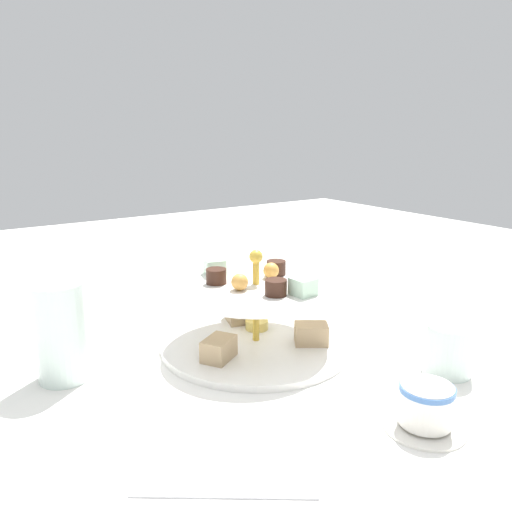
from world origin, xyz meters
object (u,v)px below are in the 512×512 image
water_glass_tall_right (62,331)px  butter_knife_left (174,289)px  tiered_serving_stand (256,318)px  water_glass_short_left (448,349)px  teacup_with_saucer (426,408)px  butter_knife_right (224,492)px

water_glass_tall_right → butter_knife_left: 0.39m
tiered_serving_stand → water_glass_short_left: tiered_serving_stand is taller
water_glass_tall_right → teacup_with_saucer: bearing=-138.9°
butter_knife_left → butter_knife_right: 0.61m
tiered_serving_stand → butter_knife_right: 0.32m
teacup_with_saucer → butter_knife_right: (0.03, 0.23, -0.02)m
butter_knife_right → teacup_with_saucer: bearing=26.9°
tiered_serving_stand → teacup_with_saucer: size_ratio=3.15×
water_glass_short_left → butter_knife_right: bearing=95.2°
tiered_serving_stand → teacup_with_saucer: (-0.28, -0.03, -0.02)m
teacup_with_saucer → butter_knife_right: bearing=81.8°
tiered_serving_stand → butter_knife_right: bearing=140.7°
water_glass_short_left → butter_knife_left: size_ratio=0.40×
teacup_with_saucer → tiered_serving_stand: bearing=6.4°
butter_knife_left → butter_knife_right: bearing=76.2°
water_glass_tall_right → butter_knife_left: bearing=-46.7°
water_glass_short_left → butter_knife_right: 0.37m
water_glass_short_left → teacup_with_saucer: bearing=117.0°
tiered_serving_stand → water_glass_short_left: size_ratio=4.13×
water_glass_short_left → teacup_with_saucer: water_glass_short_left is taller
tiered_serving_stand → butter_knife_right: size_ratio=1.67×
water_glass_tall_right → butter_knife_left: size_ratio=0.77×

